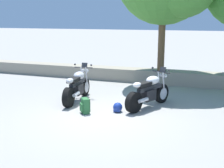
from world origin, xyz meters
TOP-DOWN VIEW (x-y plane):
  - ground_plane at (0.00, 0.00)m, footprint 120.00×120.00m
  - stone_wall at (0.00, 4.80)m, footprint 36.00×0.80m
  - motorcycle_silver_near_left at (-1.34, 1.13)m, footprint 0.67×2.07m
  - motorcycle_white_centre at (1.07, 1.23)m, footprint 1.05×1.96m
  - rider_backpack at (-0.55, 0.02)m, footprint 0.35×0.35m
  - rider_helmet at (0.30, 0.44)m, footprint 0.28×0.28m

SIDE VIEW (x-z plane):
  - ground_plane at x=0.00m, z-range 0.00..0.00m
  - rider_helmet at x=0.30m, z-range 0.00..0.28m
  - rider_backpack at x=-0.55m, z-range 0.01..0.48m
  - stone_wall at x=0.00m, z-range 0.00..0.55m
  - motorcycle_silver_near_left at x=-1.34m, z-range -0.10..1.07m
  - motorcycle_white_centre at x=1.07m, z-range -0.10..1.07m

